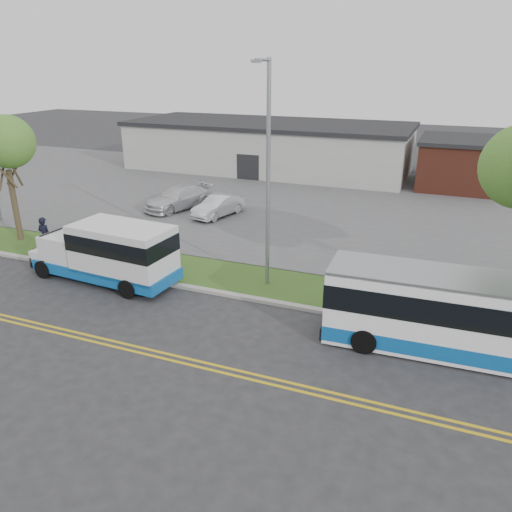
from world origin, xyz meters
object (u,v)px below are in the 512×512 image
at_px(shuttle_bus, 111,251).
at_px(parked_car_b, 179,198).
at_px(pedestrian, 45,236).
at_px(transit_bus, 479,318).
at_px(parked_car_a, 218,206).
at_px(tree_west, 5,149).
at_px(streetlight_near, 268,171).

bearing_deg(shuttle_bus, parked_car_b, 109.63).
bearing_deg(pedestrian, transit_bus, 171.43).
height_order(pedestrian, parked_car_a, pedestrian).
bearing_deg(parked_car_b, pedestrian, -80.69).
height_order(tree_west, parked_car_a, tree_west).
bearing_deg(streetlight_near, parked_car_a, 127.34).
relative_size(shuttle_bus, parked_car_b, 1.44).
relative_size(streetlight_near, transit_bus, 0.92).
height_order(shuttle_bus, pedestrian, shuttle_bus).
bearing_deg(streetlight_near, tree_west, 178.20).
bearing_deg(streetlight_near, pedestrian, -176.00).
distance_m(streetlight_near, shuttle_bus, 7.97).
distance_m(parked_car_a, parked_car_b, 3.34).
distance_m(tree_west, parked_car_b, 11.07).
bearing_deg(transit_bus, parked_car_a, 141.03).
height_order(transit_bus, parked_car_b, transit_bus).
xyz_separation_m(transit_bus, pedestrian, (-20.46, 1.87, -0.33)).
bearing_deg(pedestrian, parked_car_b, -104.13).
relative_size(tree_west, streetlight_near, 0.73).
relative_size(parked_car_a, parked_car_b, 0.78).
bearing_deg(parked_car_a, pedestrian, -104.49).
relative_size(streetlight_near, parked_car_a, 2.38).
distance_m(streetlight_near, parked_car_a, 11.81).
height_order(transit_bus, pedestrian, transit_bus).
xyz_separation_m(tree_west, parked_car_b, (5.09, 8.85, -4.28)).
relative_size(transit_bus, parked_car_a, 2.58).
distance_m(transit_bus, parked_car_b, 22.09).
bearing_deg(parked_car_a, parked_car_b, -176.77).
bearing_deg(parked_car_a, streetlight_near, -38.45).
distance_m(streetlight_near, parked_car_b, 14.30).
xyz_separation_m(streetlight_near, transit_bus, (8.62, -2.70, -3.80)).
relative_size(tree_west, parked_car_b, 1.35).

